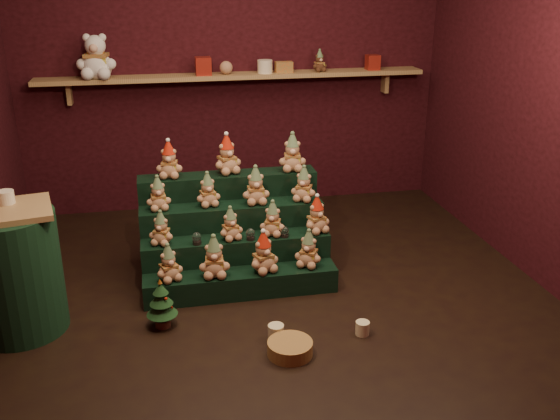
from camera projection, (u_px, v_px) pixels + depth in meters
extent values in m
plane|color=black|center=(274.00, 296.00, 4.54)|extent=(4.00, 4.00, 0.00)
cube|color=black|center=(232.00, 62.00, 5.91)|extent=(4.00, 0.10, 2.80)
cube|color=black|center=(384.00, 223.00, 2.16)|extent=(4.00, 0.10, 2.80)
cube|color=black|center=(557.00, 93.00, 4.41)|extent=(0.10, 4.00, 2.80)
cube|color=tan|center=(235.00, 76.00, 5.78)|extent=(3.60, 0.26, 0.04)
cube|color=tan|center=(69.00, 93.00, 5.61)|extent=(0.04, 0.12, 0.20)
cube|color=tan|center=(385.00, 82.00, 6.16)|extent=(0.04, 0.12, 0.20)
cube|color=black|center=(241.00, 284.00, 4.52)|extent=(1.40, 0.22, 0.18)
cube|color=black|center=(237.00, 259.00, 4.69)|extent=(1.40, 0.22, 0.36)
cube|color=black|center=(233.00, 237.00, 4.86)|extent=(1.40, 0.22, 0.54)
cube|color=black|center=(229.00, 216.00, 5.03)|extent=(1.40, 0.22, 0.72)
cylinder|color=black|center=(197.00, 242.00, 4.51)|extent=(0.06, 0.06, 0.03)
sphere|color=silver|center=(197.00, 237.00, 4.50)|extent=(0.07, 0.07, 0.07)
cylinder|color=black|center=(250.00, 238.00, 4.59)|extent=(0.06, 0.06, 0.02)
sphere|color=silver|center=(250.00, 233.00, 4.57)|extent=(0.07, 0.07, 0.07)
cylinder|color=black|center=(285.00, 236.00, 4.64)|extent=(0.06, 0.06, 0.02)
sphere|color=silver|center=(285.00, 231.00, 4.62)|extent=(0.06, 0.06, 0.06)
cube|color=tan|center=(4.00, 212.00, 3.83)|extent=(0.63, 0.56, 0.04)
cylinder|color=#10311C|center=(15.00, 273.00, 3.98)|extent=(0.59, 0.59, 0.81)
cylinder|color=beige|center=(6.00, 197.00, 3.90)|extent=(0.10, 0.10, 0.08)
cylinder|color=#472419|center=(163.00, 323.00, 4.14)|extent=(0.10, 0.10, 0.05)
cone|color=#123319|center=(162.00, 307.00, 4.10)|extent=(0.21, 0.21, 0.10)
cone|color=#123319|center=(161.00, 297.00, 4.07)|extent=(0.15, 0.15, 0.09)
cone|color=#123319|center=(160.00, 288.00, 4.05)|extent=(0.10, 0.10, 0.07)
cone|color=orange|center=(160.00, 281.00, 4.03)|extent=(0.03, 0.03, 0.03)
cylinder|color=beige|center=(276.00, 332.00, 3.99)|extent=(0.10, 0.10, 0.10)
cylinder|color=beige|center=(362.00, 328.00, 4.04)|extent=(0.09, 0.09, 0.09)
cylinder|color=olive|center=(290.00, 348.00, 3.83)|extent=(0.33, 0.33, 0.09)
cube|color=maroon|center=(203.00, 66.00, 5.67)|extent=(0.14, 0.14, 0.16)
cylinder|color=beige|center=(265.00, 67.00, 5.78)|extent=(0.14, 0.14, 0.12)
cube|color=maroon|center=(373.00, 62.00, 5.97)|extent=(0.12, 0.12, 0.14)
sphere|color=tan|center=(226.00, 68.00, 5.72)|extent=(0.12, 0.12, 0.12)
cube|color=#CF4F1D|center=(284.00, 67.00, 5.82)|extent=(0.16, 0.10, 0.10)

